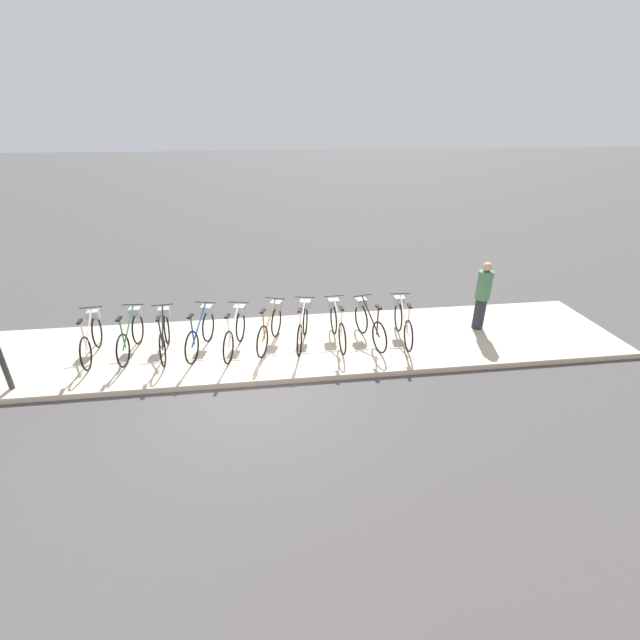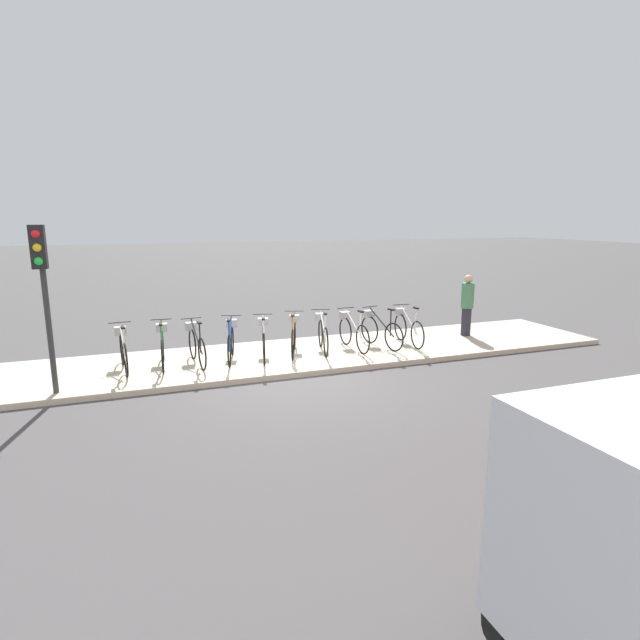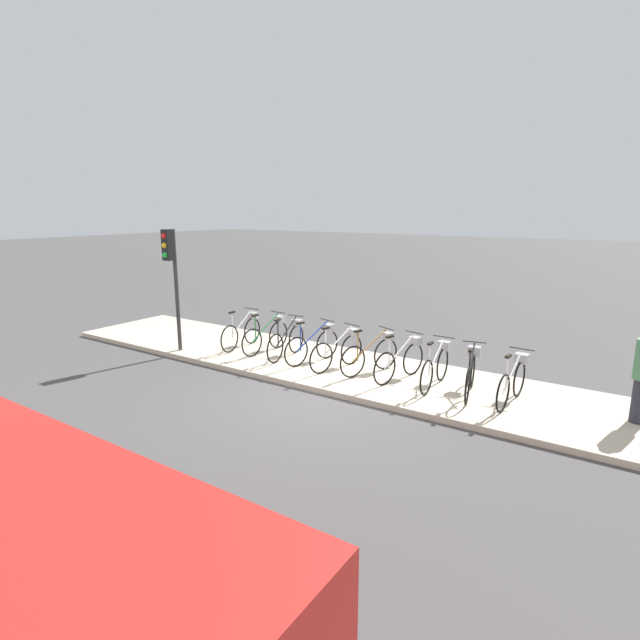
% 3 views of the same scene
% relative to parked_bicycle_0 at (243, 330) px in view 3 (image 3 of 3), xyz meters
% --- Properties ---
extents(ground_plane, '(120.00, 120.00, 0.00)m').
position_rel_parked_bicycle_0_xyz_m(ground_plane, '(3.40, -1.47, -0.57)').
color(ground_plane, '#423F3F').
extents(sidewalk, '(16.86, 2.93, 0.12)m').
position_rel_parked_bicycle_0_xyz_m(sidewalk, '(3.40, -0.01, -0.51)').
color(sidewalk, '#B7A88E').
rests_on(sidewalk, ground_plane).
extents(parked_bicycle_0, '(0.46, 1.67, 1.03)m').
position_rel_parked_bicycle_0_xyz_m(parked_bicycle_0, '(0.00, 0.00, 0.00)').
color(parked_bicycle_0, black).
rests_on(parked_bicycle_0, sidewalk).
extents(parked_bicycle_1, '(0.46, 1.68, 1.03)m').
position_rel_parked_bicycle_0_xyz_m(parked_bicycle_1, '(0.80, 0.04, 0.00)').
color(parked_bicycle_1, black).
rests_on(parked_bicycle_1, sidewalk).
extents(parked_bicycle_2, '(0.46, 1.67, 1.03)m').
position_rel_parked_bicycle_0_xyz_m(parked_bicycle_2, '(1.51, -0.06, 0.00)').
color(parked_bicycle_2, black).
rests_on(parked_bicycle_2, sidewalk).
extents(parked_bicycle_3, '(0.56, 1.64, 1.03)m').
position_rel_parked_bicycle_0_xyz_m(parked_bicycle_3, '(2.29, -0.03, 0.00)').
color(parked_bicycle_3, black).
rests_on(parked_bicycle_3, sidewalk).
extents(parked_bicycle_4, '(0.53, 1.65, 1.03)m').
position_rel_parked_bicycle_0_xyz_m(parked_bicycle_4, '(3.02, -0.12, 0.00)').
color(parked_bicycle_4, black).
rests_on(parked_bicycle_4, sidewalk).
extents(parked_bicycle_5, '(0.68, 1.59, 1.03)m').
position_rel_parked_bicycle_0_xyz_m(parked_bicycle_5, '(3.79, 0.02, 0.00)').
color(parked_bicycle_5, black).
rests_on(parked_bicycle_5, sidewalk).
extents(parked_bicycle_6, '(0.54, 1.65, 1.03)m').
position_rel_parked_bicycle_0_xyz_m(parked_bicycle_6, '(4.51, -0.02, 0.00)').
color(parked_bicycle_6, black).
rests_on(parked_bicycle_6, sidewalk).
extents(parked_bicycle_7, '(0.46, 1.68, 1.03)m').
position_rel_parked_bicycle_0_xyz_m(parked_bicycle_7, '(5.29, -0.04, 0.00)').
color(parked_bicycle_7, black).
rests_on(parked_bicycle_7, sidewalk).
extents(parked_bicycle_8, '(0.51, 1.65, 1.03)m').
position_rel_parked_bicycle_0_xyz_m(parked_bicycle_8, '(6.00, -0.08, 0.00)').
color(parked_bicycle_8, black).
rests_on(parked_bicycle_8, sidewalk).
extents(parked_bicycle_9, '(0.46, 1.68, 1.03)m').
position_rel_parked_bicycle_0_xyz_m(parked_bicycle_9, '(6.80, -0.09, 0.00)').
color(parked_bicycle_9, black).
rests_on(parked_bicycle_9, sidewalk).
extents(traffic_light, '(0.24, 0.40, 3.07)m').
position_rel_parked_bicycle_0_xyz_m(traffic_light, '(-1.16, -1.24, 1.77)').
color(traffic_light, '#2D2D2D').
rests_on(traffic_light, sidewalk).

